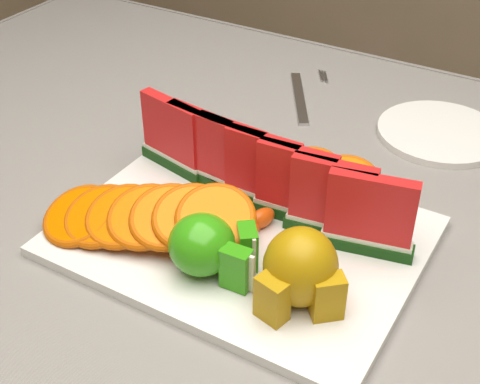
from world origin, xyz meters
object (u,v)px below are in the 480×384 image
(apple_cluster, at_px, (209,247))
(pear_cluster, at_px, (300,270))
(fork, at_px, (302,96))
(platter, at_px, (242,236))
(side_plate, at_px, (440,133))

(apple_cluster, height_order, pear_cluster, pear_cluster)
(fork, bearing_deg, pear_cluster, -64.29)
(platter, relative_size, side_plate, 2.02)
(apple_cluster, bearing_deg, platter, 92.12)
(fork, bearing_deg, apple_cluster, -76.85)
(side_plate, bearing_deg, pear_cluster, -93.25)
(side_plate, bearing_deg, fork, 178.26)
(platter, height_order, apple_cluster, apple_cluster)
(apple_cluster, xyz_separation_m, pear_cluster, (0.10, 0.01, 0.01))
(apple_cluster, distance_m, fork, 0.44)
(platter, distance_m, pear_cluster, 0.13)
(apple_cluster, height_order, fork, apple_cluster)
(platter, height_order, fork, platter)
(platter, relative_size, fork, 2.17)
(pear_cluster, bearing_deg, side_plate, 86.75)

